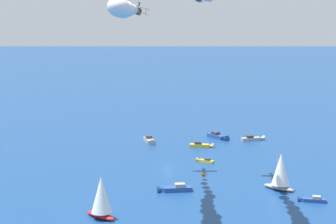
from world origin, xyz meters
TOP-DOWN VIEW (x-y plane):
  - ground_plane at (0.00, 0.00)m, footprint 2000.00×2000.00m
  - motorboat_near_centre at (-4.20, 30.80)m, footprint 8.79×5.64m
  - motorboat_far_port at (-5.79, 47.22)m, footprint 10.98×6.92m
  - motorboat_far_stbd at (48.99, -9.45)m, footprint 7.40×4.20m
  - motorboat_inshore at (-24.96, 26.92)m, footprint 9.36×9.09m
  - motorboat_offshore at (6.63, 11.82)m, footprint 6.20×1.76m
  - sailboat_trailing at (38.71, -4.02)m, footprint 9.33×5.64m
  - motorboat_ahead at (7.21, 51.55)m, footprint 8.04×8.50m
  - sailboat_mid_cluster at (10.96, -47.26)m, footprint 9.06×5.45m
  - motorboat_outer_ring_a at (14.42, -20.67)m, footprint 8.99×7.85m
  - marker_buoy at (13.96, -2.48)m, footprint 1.10×1.10m
  - biplane_lead at (-8.16, -4.46)m, footprint 7.04×7.06m
  - wingwalker_lead at (-7.69, -4.17)m, footprint 1.32×0.82m
  - smoke_trail_lead at (11.37, -37.78)m, footprint 26.94×42.39m

SIDE VIEW (x-z plane):
  - ground_plane at x=0.00m, z-range 0.00..0.00m
  - marker_buoy at x=13.96m, z-range -0.66..1.44m
  - motorboat_offshore at x=6.63m, z-range -0.41..1.38m
  - motorboat_far_stbd at x=48.99m, z-range -0.48..1.61m
  - motorboat_near_centre at x=-4.20m, z-range -0.58..1.93m
  - motorboat_ahead at x=7.21m, z-range -0.62..2.08m
  - motorboat_outer_ring_a at x=14.42m, z-range -0.64..2.13m
  - motorboat_inshore at x=-24.96m, z-range -0.69..2.32m
  - motorboat_far_port at x=-5.79m, z-range -0.72..2.41m
  - sailboat_mid_cluster at x=10.96m, z-range -0.49..10.87m
  - sailboat_trailing at x=38.71m, z-range -0.51..11.18m
  - smoke_trail_lead at x=11.37m, z-range 45.85..51.45m
  - biplane_lead at x=-8.16m, z-range 47.01..50.79m
  - wingwalker_lead at x=-7.69m, z-range 50.22..51.74m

